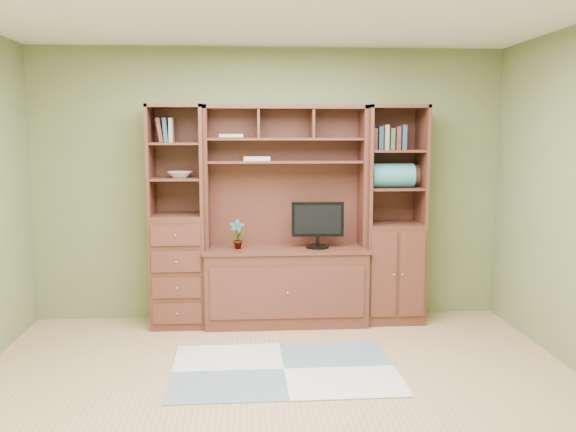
{
  "coord_description": "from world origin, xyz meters",
  "views": [
    {
      "loc": [
        -0.22,
        -3.87,
        1.78
      ],
      "look_at": [
        0.12,
        1.2,
        1.1
      ],
      "focal_mm": 38.0,
      "sensor_mm": 36.0,
      "label": 1
    }
  ],
  "objects": [
    {
      "name": "center_hutch",
      "position": [
        0.14,
        1.73,
        1.02
      ],
      "size": [
        1.54,
        0.53,
        2.05
      ],
      "primitive_type": "cube",
      "color": "#4D251B",
      "rests_on": "ground"
    },
    {
      "name": "orchid",
      "position": [
        -0.31,
        1.7,
        0.87
      ],
      "size": [
        0.14,
        0.1,
        0.27
      ],
      "primitive_type": "imported",
      "color": "#9C5135",
      "rests_on": "center_hutch"
    },
    {
      "name": "magazines",
      "position": [
        -0.12,
        1.82,
        1.56
      ],
      "size": [
        0.24,
        0.18,
        0.04
      ],
      "primitive_type": "cube",
      "color": "#B7B09C",
      "rests_on": "center_hutch"
    },
    {
      "name": "blanket_teal",
      "position": [
        1.14,
        1.73,
        1.4
      ],
      "size": [
        0.39,
        0.22,
        0.22
      ],
      "primitive_type": "cube",
      "color": "teal",
      "rests_on": "right_tower"
    },
    {
      "name": "left_tower",
      "position": [
        -0.86,
        1.77,
        1.02
      ],
      "size": [
        0.5,
        0.45,
        2.05
      ],
      "primitive_type": "cube",
      "color": "#4D251B",
      "rests_on": "ground"
    },
    {
      "name": "bowl",
      "position": [
        -0.83,
        1.77,
        1.42
      ],
      "size": [
        0.23,
        0.23,
        0.06
      ],
      "primitive_type": "imported",
      "color": "beige",
      "rests_on": "left_tower"
    },
    {
      "name": "rug",
      "position": [
        0.05,
        0.56,
        0.01
      ],
      "size": [
        1.71,
        1.15,
        0.01
      ],
      "primitive_type": "cube",
      "rotation": [
        0.0,
        0.0,
        0.01
      ],
      "color": "#A0A5A5",
      "rests_on": "ground"
    },
    {
      "name": "right_tower",
      "position": [
        1.17,
        1.77,
        1.02
      ],
      "size": [
        0.55,
        0.45,
        2.05
      ],
      "primitive_type": "cube",
      "color": "#4D251B",
      "rests_on": "ground"
    },
    {
      "name": "monitor",
      "position": [
        0.43,
        1.7,
        1.03
      ],
      "size": [
        0.5,
        0.24,
        0.59
      ],
      "primitive_type": "cube",
      "rotation": [
        0.0,
        0.0,
        -0.05
      ],
      "color": "black",
      "rests_on": "center_hutch"
    },
    {
      "name": "room",
      "position": [
        0.0,
        0.0,
        1.3
      ],
      "size": [
        4.6,
        4.1,
        2.64
      ],
      "color": "tan",
      "rests_on": "ground"
    },
    {
      "name": "blanket_red",
      "position": [
        1.23,
        1.85,
        1.39
      ],
      "size": [
        0.37,
        0.21,
        0.21
      ],
      "primitive_type": "cube",
      "color": "brown",
      "rests_on": "right_tower"
    }
  ]
}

